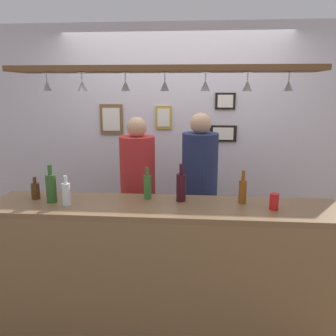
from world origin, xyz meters
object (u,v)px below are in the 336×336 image
object	(u,v)px
person_right_navy_shirt	(199,183)
bottle_wine_dark_red	(181,187)
bottle_beer_amber_tall	(243,190)
bottle_champagne_green	(51,187)
picture_frame_upper_small	(225,101)
bottle_soda_clear	(66,193)
picture_frame_crest	(164,118)
person_middle_red_shirt	(138,184)
bottle_beer_brown_stubby	(35,190)
picture_frame_lower_pair	(223,134)
picture_frame_caricature	(111,119)
bottle_beer_green_import	(148,186)
drink_can	(274,202)

from	to	relation	value
person_right_navy_shirt	bottle_wine_dark_red	bearing A→B (deg)	-103.70
bottle_beer_amber_tall	bottle_champagne_green	bearing A→B (deg)	-176.06
bottle_wine_dark_red	picture_frame_upper_small	distance (m)	1.49
bottle_soda_clear	picture_frame_crest	size ratio (longest dim) A/B	0.88
person_middle_red_shirt	picture_frame_upper_small	bearing A→B (deg)	38.40
bottle_beer_brown_stubby	picture_frame_lower_pair	bearing A→B (deg)	40.32
picture_frame_caricature	bottle_soda_clear	bearing A→B (deg)	-90.12
bottle_beer_brown_stubby	picture_frame_caricature	bearing A→B (deg)	76.96
picture_frame_crest	picture_frame_lower_pair	bearing A→B (deg)	0.00
bottle_beer_amber_tall	bottle_champagne_green	xyz separation A→B (m)	(-1.48, -0.10, 0.02)
bottle_beer_green_import	picture_frame_lower_pair	distance (m)	1.45
person_middle_red_shirt	picture_frame_crest	distance (m)	0.93
bottle_beer_brown_stubby	picture_frame_lower_pair	xyz separation A→B (m)	(1.58, 1.34, 0.31)
picture_frame_crest	picture_frame_caricature	xyz separation A→B (m)	(-0.60, 0.00, -0.02)
bottle_beer_amber_tall	bottle_champagne_green	world-z (taller)	bottle_champagne_green
bottle_champagne_green	picture_frame_caricature	distance (m)	1.47
drink_can	picture_frame_caricature	size ratio (longest dim) A/B	0.36
person_middle_red_shirt	picture_frame_upper_small	xyz separation A→B (m)	(0.87, 0.69, 0.78)
bottle_beer_green_import	picture_frame_upper_small	distance (m)	1.57
picture_frame_upper_small	bottle_beer_green_import	bearing A→B (deg)	-118.71
person_middle_red_shirt	bottle_beer_green_import	world-z (taller)	person_middle_red_shirt
picture_frame_lower_pair	picture_frame_caricature	bearing A→B (deg)	180.00
bottle_soda_clear	drink_can	world-z (taller)	bottle_soda_clear
picture_frame_lower_pair	picture_frame_caricature	world-z (taller)	picture_frame_caricature
person_right_navy_shirt	bottle_champagne_green	distance (m)	1.37
bottle_wine_dark_red	drink_can	xyz separation A→B (m)	(0.69, -0.15, -0.06)
bottle_beer_green_import	bottle_champagne_green	world-z (taller)	bottle_champagne_green
bottle_wine_dark_red	picture_frame_lower_pair	bearing A→B (deg)	72.62
picture_frame_crest	person_right_navy_shirt	bearing A→B (deg)	-59.08
bottle_wine_dark_red	picture_frame_crest	world-z (taller)	picture_frame_crest
picture_frame_crest	bottle_wine_dark_red	bearing A→B (deg)	-78.49
bottle_beer_brown_stubby	picture_frame_crest	distance (m)	1.69
drink_can	picture_frame_upper_small	world-z (taller)	picture_frame_upper_small
bottle_wine_dark_red	bottle_champagne_green	bearing A→B (deg)	-173.74
drink_can	picture_frame_lower_pair	bearing A→B (deg)	101.15
drink_can	picture_frame_crest	world-z (taller)	picture_frame_crest
bottle_champagne_green	picture_frame_crest	distance (m)	1.65
bottle_champagne_green	drink_can	world-z (taller)	bottle_champagne_green
bottle_wine_dark_red	bottle_beer_brown_stubby	world-z (taller)	bottle_wine_dark_red
bottle_wine_dark_red	picture_frame_upper_small	bearing A→B (deg)	72.15
person_right_navy_shirt	bottle_champagne_green	xyz separation A→B (m)	(-1.16, -0.72, 0.13)
picture_frame_lower_pair	bottle_soda_clear	bearing A→B (deg)	-130.78
person_right_navy_shirt	picture_frame_caricature	distance (m)	1.34
picture_frame_lower_pair	bottle_wine_dark_red	bearing A→B (deg)	-107.38
bottle_beer_green_import	picture_frame_caricature	distance (m)	1.45
person_right_navy_shirt	picture_frame_crest	world-z (taller)	picture_frame_crest
picture_frame_caricature	person_right_navy_shirt	bearing A→B (deg)	-34.26
bottle_wine_dark_red	bottle_soda_clear	size ratio (longest dim) A/B	1.30
bottle_beer_green_import	drink_can	distance (m)	0.98
person_middle_red_shirt	picture_frame_lower_pair	size ratio (longest dim) A/B	5.48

